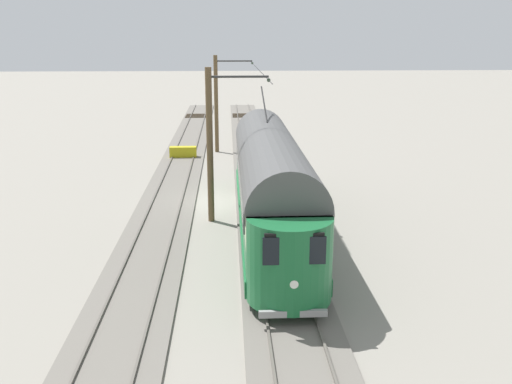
{
  "coord_description": "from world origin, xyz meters",
  "views": [
    {
      "loc": [
        -0.65,
        26.7,
        8.0
      ],
      "look_at": [
        -1.77,
        4.86,
        1.85
      ],
      "focal_mm": 38.91,
      "sensor_mm": 36.0,
      "label": 1
    }
  ],
  "objects": [
    {
      "name": "ground_plane",
      "position": [
        0.0,
        0.0,
        0.0
      ],
      "size": [
        220.0,
        220.0,
        0.0
      ],
      "primitive_type": "plane",
      "color": "gray"
    },
    {
      "name": "track_streetcar_siding",
      "position": [
        -2.41,
        -0.31,
        0.05
      ],
      "size": [
        2.8,
        80.0,
        0.18
      ],
      "color": "#666059",
      "rests_on": "ground"
    },
    {
      "name": "track_adjacent_siding",
      "position": [
        2.41,
        -0.31,
        0.05
      ],
      "size": [
        2.8,
        80.0,
        0.18
      ],
      "color": "#666059",
      "rests_on": "ground"
    },
    {
      "name": "vintage_streetcar",
      "position": [
        -2.41,
        4.39,
        2.26
      ],
      "size": [
        2.65,
        16.96,
        5.37
      ],
      "color": "#196033",
      "rests_on": "ground"
    },
    {
      "name": "catenary_pole_foreground",
      "position": [
        0.06,
        -12.58,
        3.54
      ],
      "size": [
        2.77,
        0.28,
        6.77
      ],
      "color": "brown",
      "rests_on": "ground"
    },
    {
      "name": "catenary_pole_mid_near",
      "position": [
        0.06,
        2.93,
        3.54
      ],
      "size": [
        2.77,
        0.28,
        6.77
      ],
      "color": "brown",
      "rests_on": "ground"
    },
    {
      "name": "overhead_wire_run",
      "position": [
        -2.31,
        -5.42,
        6.23
      ],
      "size": [
        2.56,
        19.51,
        0.18
      ],
      "color": "black",
      "rests_on": "ground"
    },
    {
      "name": "track_end_bumper",
      "position": [
        2.41,
        -10.48,
        0.4
      ],
      "size": [
        1.8,
        0.6,
        0.8
      ],
      "primitive_type": "cube",
      "color": "#B2A519",
      "rests_on": "ground"
    }
  ]
}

